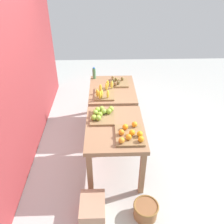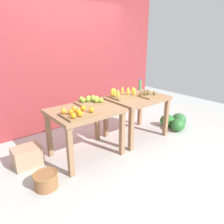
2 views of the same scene
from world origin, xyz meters
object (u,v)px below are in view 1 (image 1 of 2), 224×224
at_px(apple_bin, 102,115).
at_px(cardboard_produce_box, 93,210).
at_px(banana_crate, 104,92).
at_px(display_table_left, 115,133).
at_px(display_table_right, 112,94).
at_px(kiwi_bin, 118,82).
at_px(orange_bin, 130,134).
at_px(watermelon_pile, 122,95).
at_px(wicker_basket, 146,210).
at_px(water_bottle, 94,73).

height_order(apple_bin, cardboard_produce_box, apple_bin).
bearing_deg(apple_bin, banana_crate, -3.43).
xyz_separation_m(display_table_left, display_table_right, (1.12, 0.00, 0.00)).
height_order(banana_crate, kiwi_bin, banana_crate).
height_order(orange_bin, watermelon_pile, orange_bin).
bearing_deg(orange_bin, banana_crate, 16.19).
xyz_separation_m(display_table_left, cardboard_produce_box, (-0.84, 0.30, -0.52)).
height_order(banana_crate, wicker_basket, banana_crate).
relative_size(orange_bin, watermelon_pile, 0.69).
bearing_deg(display_table_left, wicker_basket, -157.09).
xyz_separation_m(display_table_right, water_bottle, (0.41, 0.33, 0.22)).
xyz_separation_m(banana_crate, cardboard_produce_box, (-1.72, 0.16, -0.68)).
distance_m(display_table_right, watermelon_pile, 1.09).
relative_size(display_table_left, apple_bin, 2.60).
xyz_separation_m(water_bottle, watermelon_pile, (0.51, -0.57, -0.76)).
relative_size(orange_bin, kiwi_bin, 1.22).
bearing_deg(water_bottle, kiwi_bin, -118.22).
xyz_separation_m(apple_bin, kiwi_bin, (1.07, -0.29, -0.01)).
relative_size(water_bottle, cardboard_produce_box, 0.56).
distance_m(watermelon_pile, cardboard_produce_box, 2.93).
xyz_separation_m(display_table_right, wicker_basket, (-1.95, -0.35, -0.56)).
relative_size(banana_crate, wicker_basket, 1.42).
xyz_separation_m(wicker_basket, cardboard_produce_box, (-0.01, 0.65, 0.04)).
height_order(display_table_right, watermelon_pile, display_table_right).
height_order(kiwi_bin, cardboard_produce_box, kiwi_bin).
xyz_separation_m(orange_bin, kiwi_bin, (1.52, 0.07, -0.01)).
xyz_separation_m(display_table_right, orange_bin, (-1.34, -0.18, 0.15)).
distance_m(orange_bin, wicker_basket, 0.95).
bearing_deg(display_table_left, water_bottle, 12.08).
bearing_deg(display_table_left, apple_bin, 38.19).
bearing_deg(kiwi_bin, watermelon_pile, -9.87).
bearing_deg(wicker_basket, kiwi_bin, 6.36).
relative_size(display_table_right, watermelon_pile, 1.64).
bearing_deg(display_table_right, wicker_basket, -169.81).
distance_m(banana_crate, water_bottle, 0.68).
xyz_separation_m(water_bottle, cardboard_produce_box, (-2.37, -0.03, -0.74)).
height_order(banana_crate, watermelon_pile, banana_crate).
bearing_deg(apple_bin, wicker_basket, -153.36).
height_order(display_table_left, apple_bin, apple_bin).
bearing_deg(watermelon_pile, apple_bin, 166.87).
bearing_deg(water_bottle, display_table_right, -141.62).
bearing_deg(water_bottle, apple_bin, -173.53).
xyz_separation_m(display_table_left, watermelon_pile, (2.04, -0.24, -0.53)).
relative_size(orange_bin, apple_bin, 1.10).
xyz_separation_m(apple_bin, cardboard_produce_box, (-1.07, 0.12, -0.68)).
xyz_separation_m(display_table_right, watermelon_pile, (0.92, -0.24, -0.53)).
bearing_deg(apple_bin, kiwi_bin, -15.37).
bearing_deg(watermelon_pile, wicker_basket, -177.86).
xyz_separation_m(orange_bin, cardboard_produce_box, (-0.61, 0.48, -0.68)).
distance_m(display_table_left, watermelon_pile, 2.13).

